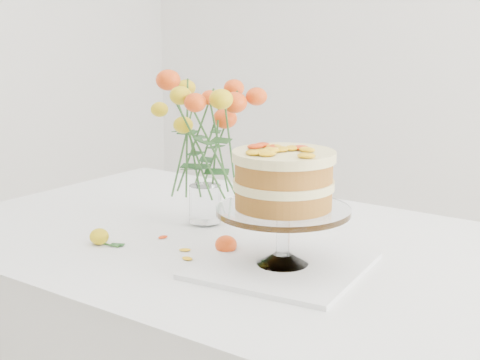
# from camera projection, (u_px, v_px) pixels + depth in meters

# --- Properties ---
(table) EXTENTS (1.43, 0.93, 0.76)m
(table) POSITION_uv_depth(u_px,v_px,m) (230.00, 270.00, 1.57)
(table) COLOR tan
(table) RESTS_ON ground
(napkin) EXTENTS (0.35, 0.35, 0.01)m
(napkin) POSITION_uv_depth(u_px,v_px,m) (282.00, 266.00, 1.35)
(napkin) COLOR white
(napkin) RESTS_ON table
(cake_stand) EXTENTS (0.27, 0.27, 0.24)m
(cake_stand) POSITION_uv_depth(u_px,v_px,m) (283.00, 186.00, 1.31)
(cake_stand) COLOR white
(cake_stand) RESTS_ON napkin
(rose_vase) EXTENTS (0.28, 0.28, 0.39)m
(rose_vase) POSITION_uv_depth(u_px,v_px,m) (204.00, 132.00, 1.60)
(rose_vase) COLOR white
(rose_vase) RESTS_ON table
(loose_rose_near) EXTENTS (0.08, 0.04, 0.04)m
(loose_rose_near) POSITION_uv_depth(u_px,v_px,m) (99.00, 237.00, 1.50)
(loose_rose_near) COLOR gold
(loose_rose_near) RESTS_ON table
(loose_rose_far) EXTENTS (0.08, 0.05, 0.04)m
(loose_rose_far) POSITION_uv_depth(u_px,v_px,m) (226.00, 245.00, 1.43)
(loose_rose_far) COLOR #D33C0A
(loose_rose_far) RESTS_ON table
(stray_petal_a) EXTENTS (0.03, 0.02, 0.00)m
(stray_petal_a) POSITION_uv_depth(u_px,v_px,m) (163.00, 237.00, 1.54)
(stray_petal_a) COLOR yellow
(stray_petal_a) RESTS_ON table
(stray_petal_b) EXTENTS (0.03, 0.02, 0.00)m
(stray_petal_b) POSITION_uv_depth(u_px,v_px,m) (185.00, 250.00, 1.46)
(stray_petal_b) COLOR yellow
(stray_petal_b) RESTS_ON table
(stray_petal_c) EXTENTS (0.03, 0.02, 0.00)m
(stray_petal_c) POSITION_uv_depth(u_px,v_px,m) (187.00, 259.00, 1.40)
(stray_petal_c) COLOR yellow
(stray_petal_c) RESTS_ON table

